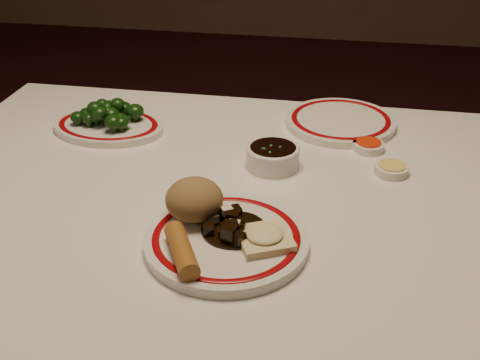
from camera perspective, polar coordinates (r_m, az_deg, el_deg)
name	(u,v)px	position (r m, az deg, el deg)	size (l,w,h in m)	color
dining_table	(221,236)	(1.12, -1.80, -5.29)	(1.20, 0.90, 0.75)	white
main_plate	(226,240)	(0.93, -1.31, -5.74)	(0.32, 0.32, 0.02)	silver
rice_mound	(194,199)	(0.96, -4.35, -1.85)	(0.09, 0.09, 0.07)	olive
spring_roll	(182,250)	(0.88, -5.56, -6.63)	(0.03, 0.03, 0.11)	#A06627
fried_wonton	(264,237)	(0.91, 2.33, -5.40)	(0.10, 0.10, 0.02)	beige
stirfry_heap	(232,227)	(0.93, -0.81, -4.44)	(0.10, 0.10, 0.03)	black
broccoli_plate	(108,126)	(1.33, -12.37, 5.00)	(0.26, 0.23, 0.02)	silver
broccoli_pile	(108,113)	(1.32, -12.43, 6.21)	(0.15, 0.11, 0.05)	#23471C
soy_bowl	(273,157)	(1.15, 3.13, 2.19)	(0.10, 0.10, 0.04)	silver
sweet_sour_dish	(368,146)	(1.24, 12.08, 3.18)	(0.06, 0.06, 0.02)	silver
mustard_dish	(391,169)	(1.16, 14.16, 0.99)	(0.06, 0.06, 0.02)	silver
far_plate	(340,121)	(1.34, 9.51, 5.51)	(0.24, 0.24, 0.02)	silver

